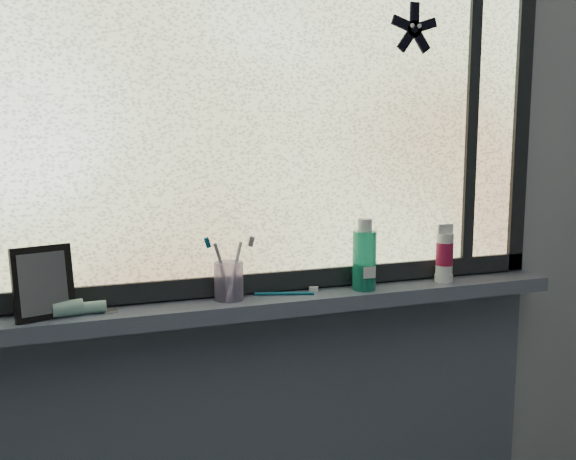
% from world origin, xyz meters
% --- Properties ---
extents(wall_back, '(3.00, 0.01, 2.50)m').
position_xyz_m(wall_back, '(0.00, 1.30, 1.25)').
color(wall_back, '#9EA3A8').
rests_on(wall_back, ground).
extents(windowsill, '(1.62, 0.14, 0.04)m').
position_xyz_m(windowsill, '(0.00, 1.23, 1.00)').
color(windowsill, '#52596D').
rests_on(windowsill, wall_back).
extents(window_pane, '(1.50, 0.01, 1.00)m').
position_xyz_m(window_pane, '(0.00, 1.28, 1.53)').
color(window_pane, silver).
rests_on(window_pane, wall_back).
extents(frame_bottom, '(1.60, 0.03, 0.05)m').
position_xyz_m(frame_bottom, '(0.00, 1.28, 1.05)').
color(frame_bottom, black).
rests_on(frame_bottom, windowsill).
extents(frame_right, '(0.05, 0.03, 1.10)m').
position_xyz_m(frame_right, '(0.78, 1.28, 1.53)').
color(frame_right, black).
rests_on(frame_right, wall_back).
extents(frame_mullion, '(0.03, 0.03, 1.00)m').
position_xyz_m(frame_mullion, '(0.60, 1.28, 1.53)').
color(frame_mullion, black).
rests_on(frame_mullion, wall_back).
extents(starfish_sticker, '(0.15, 0.02, 0.15)m').
position_xyz_m(starfish_sticker, '(0.40, 1.27, 1.72)').
color(starfish_sticker, black).
rests_on(starfish_sticker, window_pane).
extents(vanity_mirror, '(0.15, 0.10, 0.17)m').
position_xyz_m(vanity_mirror, '(-0.58, 1.22, 1.10)').
color(vanity_mirror, black).
rests_on(vanity_mirror, windowsill).
extents(toothpaste_tube, '(0.21, 0.06, 0.04)m').
position_xyz_m(toothpaste_tube, '(-0.50, 1.22, 1.04)').
color(toothpaste_tube, silver).
rests_on(toothpaste_tube, windowsill).
extents(toothbrush_cup, '(0.08, 0.08, 0.10)m').
position_xyz_m(toothbrush_cup, '(-0.14, 1.24, 1.07)').
color(toothbrush_cup, '#C1ABE3').
rests_on(toothbrush_cup, windowsill).
extents(toothbrush_lying, '(0.19, 0.08, 0.01)m').
position_xyz_m(toothbrush_lying, '(0.01, 1.23, 1.03)').
color(toothbrush_lying, '#0D5A76').
rests_on(toothbrush_lying, windowsill).
extents(mouthwash_bottle, '(0.08, 0.08, 0.16)m').
position_xyz_m(mouthwash_bottle, '(0.23, 1.22, 1.12)').
color(mouthwash_bottle, '#1FA17F').
rests_on(mouthwash_bottle, windowsill).
extents(cream_tube, '(0.05, 0.05, 0.12)m').
position_xyz_m(cream_tube, '(0.49, 1.22, 1.11)').
color(cream_tube, silver).
rests_on(cream_tube, windowsill).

